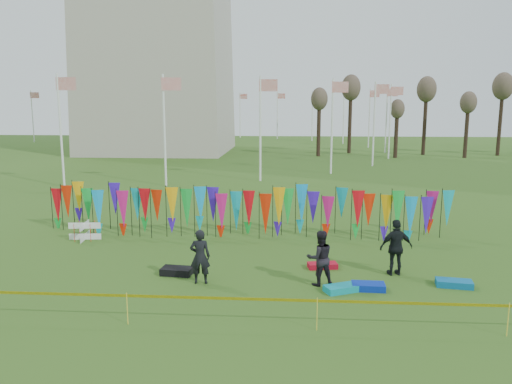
# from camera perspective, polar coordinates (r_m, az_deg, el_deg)

# --- Properties ---
(ground) EXTENTS (160.00, 160.00, 0.00)m
(ground) POSITION_cam_1_polar(r_m,az_deg,el_deg) (15.89, -4.83, -11.73)
(ground) COLOR #2F5417
(ground) RESTS_ON ground
(flagpole_ring) EXTENTS (57.40, 56.16, 8.00)m
(flagpole_ring) POSITION_cam_1_polar(r_m,az_deg,el_deg) (64.71, -10.76, 8.14)
(flagpole_ring) COLOR white
(flagpole_ring) RESTS_ON ground
(banner_row) EXTENTS (18.64, 0.64, 2.15)m
(banner_row) POSITION_cam_1_polar(r_m,az_deg,el_deg) (22.45, -1.34, -1.85)
(banner_row) COLOR black
(banner_row) RESTS_ON ground
(caution_tape_near) EXTENTS (26.00, 0.02, 0.90)m
(caution_tape_near) POSITION_cam_1_polar(r_m,az_deg,el_deg) (13.63, -7.25, -12.03)
(caution_tape_near) COLOR #E8DC04
(caution_tape_near) RESTS_ON ground
(box_kite) EXTENTS (0.71, 0.71, 0.79)m
(box_kite) POSITION_cam_1_polar(r_m,az_deg,el_deg) (23.16, -18.98, -4.25)
(box_kite) COLOR red
(box_kite) RESTS_ON ground
(person_left) EXTENTS (0.71, 0.55, 1.84)m
(person_left) POSITION_cam_1_polar(r_m,az_deg,el_deg) (16.69, -6.41, -7.34)
(person_left) COLOR black
(person_left) RESTS_ON ground
(person_mid) EXTENTS (1.01, 0.76, 1.84)m
(person_mid) POSITION_cam_1_polar(r_m,az_deg,el_deg) (16.57, 7.31, -7.48)
(person_mid) COLOR black
(person_mid) RESTS_ON ground
(person_right) EXTENTS (1.25, 0.86, 1.97)m
(person_right) POSITION_cam_1_polar(r_m,az_deg,el_deg) (18.03, 15.72, -6.12)
(person_right) COLOR black
(person_right) RESTS_ON ground
(kite_bag_turquoise) EXTENTS (1.17, 0.91, 0.21)m
(kite_bag_turquoise) POSITION_cam_1_polar(r_m,az_deg,el_deg) (16.35, 9.69, -10.82)
(kite_bag_turquoise) COLOR #0B97A8
(kite_bag_turquoise) RESTS_ON ground
(kite_bag_blue) EXTENTS (1.06, 0.59, 0.22)m
(kite_bag_blue) POSITION_cam_1_polar(r_m,az_deg,el_deg) (16.67, 12.71, -10.48)
(kite_bag_blue) COLOR #0B2DB5
(kite_bag_blue) RESTS_ON ground
(kite_bag_red) EXTENTS (1.12, 0.66, 0.19)m
(kite_bag_red) POSITION_cam_1_polar(r_m,az_deg,el_deg) (18.47, 7.61, -8.33)
(kite_bag_red) COLOR #B40C21
(kite_bag_red) RESTS_ON ground
(kite_bag_black) EXTENTS (1.12, 0.73, 0.25)m
(kite_bag_black) POSITION_cam_1_polar(r_m,az_deg,el_deg) (17.87, -9.04, -8.91)
(kite_bag_black) COLOR black
(kite_bag_black) RESTS_ON ground
(kite_bag_teal) EXTENTS (1.20, 0.71, 0.22)m
(kite_bag_teal) POSITION_cam_1_polar(r_m,az_deg,el_deg) (17.77, 21.70, -9.67)
(kite_bag_teal) COLOR #0B64A0
(kite_bag_teal) RESTS_ON ground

